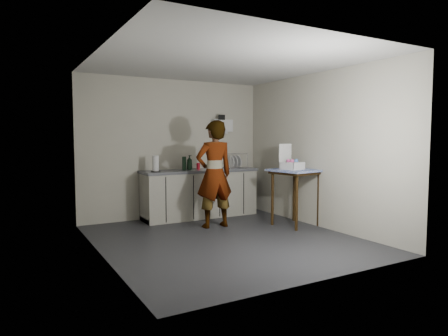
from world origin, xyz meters
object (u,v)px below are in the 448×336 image
soda_can (198,166)px  bakery_box (291,164)px  dark_bottle (184,163)px  soap_bottle (189,163)px  kitchen_counter (200,195)px  paper_towel (156,164)px  side_table (296,177)px  standing_man (214,174)px  dish_rack (235,164)px

soda_can → bakery_box: bearing=-54.4°
dark_bottle → soap_bottle: bearing=5.5°
kitchen_counter → dark_bottle: (-0.33, -0.03, 0.61)m
paper_towel → side_table: bearing=-34.5°
dark_bottle → paper_towel: size_ratio=0.88×
paper_towel → bakery_box: (1.93, -1.37, 0.02)m
soda_can → dark_bottle: bearing=-174.0°
paper_towel → standing_man: bearing=-47.2°
dark_bottle → kitchen_counter: bearing=4.4°
side_table → soap_bottle: bearing=123.6°
dish_rack → bakery_box: bearing=-81.4°
side_table → paper_towel: (-2.01, 1.38, 0.20)m
soap_bottle → bakery_box: (1.24, -1.44, 0.02)m
paper_towel → kitchen_counter: bearing=5.9°
bakery_box → dish_rack: bearing=87.7°
soap_bottle → soda_can: (0.19, 0.02, -0.07)m
side_table → paper_towel: size_ratio=3.39×
kitchen_counter → soda_can: size_ratio=18.07×
dark_bottle → bakery_box: bearing=-46.7°
standing_man → paper_towel: standing_man is taller
kitchen_counter → soda_can: soda_can is taller
soap_bottle → standing_man: bearing=-86.5°
kitchen_counter → bakery_box: bakery_box is taller
side_table → soap_bottle: (-1.32, 1.46, 0.20)m
side_table → standing_man: bearing=146.9°
kitchen_counter → soda_can: (-0.03, 0.01, 0.55)m
side_table → kitchen_counter: bearing=118.2°
soap_bottle → soda_can: soap_bottle is taller
soda_can → paper_towel: 0.89m
dark_bottle → bakery_box: size_ratio=0.58×
soap_bottle → paper_towel: 0.69m
side_table → dish_rack: bearing=93.1°
bakery_box → standing_man: bearing=143.6°
kitchen_counter → paper_towel: size_ratio=7.82×
soda_can → dish_rack: (0.82, 0.01, 0.00)m
dark_bottle → bakery_box: bakery_box is taller
soap_bottle → bakery_box: size_ratio=0.63×
kitchen_counter → side_table: 1.89m
dark_bottle → dish_rack: 1.13m
kitchen_counter → soda_can: bearing=168.7°
kitchen_counter → side_table: size_ratio=2.31×
dark_bottle → dish_rack: dish_rack is taller
soap_bottle → dish_rack: 1.02m
side_table → soap_bottle: size_ratio=3.56×
dark_bottle → bakery_box: (1.35, -1.43, 0.03)m
side_table → bakery_box: bakery_box is taller
bakery_box → soap_bottle: bearing=119.6°
side_table → soda_can: size_ratio=7.83×
soda_can → paper_towel: bearing=-173.6°
standing_man → soda_can: 0.92m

